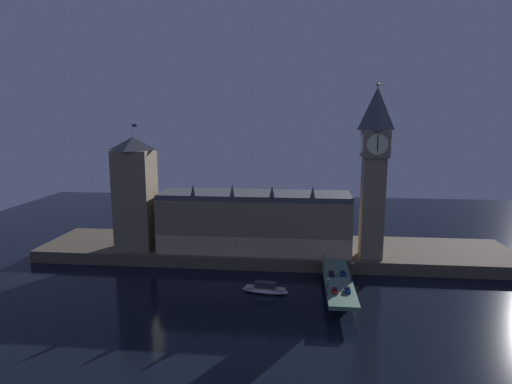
{
  "coord_description": "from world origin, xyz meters",
  "views": [
    {
      "loc": [
        12.03,
        -157.84,
        65.58
      ],
      "look_at": [
        -6.16,
        20.0,
        34.48
      ],
      "focal_mm": 30.0,
      "sensor_mm": 36.0,
      "label": 1
    }
  ],
  "objects_px": {
    "car_northbound_trail": "(335,290)",
    "boat_upstream": "(265,289)",
    "street_lamp_far": "(323,256)",
    "car_southbound_trail": "(343,273)",
    "victoria_tower": "(135,193)",
    "pedestrian_near_rail": "(328,285)",
    "clock_tower": "(374,167)",
    "pedestrian_mid_walk": "(351,278)",
    "car_northbound_lead": "(332,273)",
    "street_lamp_mid": "(352,269)",
    "pedestrian_far_rail": "(325,268)",
    "street_lamp_near": "(328,285)",
    "car_southbound_lead": "(348,290)"
  },
  "relations": [
    {
      "from": "car_northbound_lead",
      "to": "car_southbound_trail",
      "type": "xyz_separation_m",
      "value": [
        4.46,
        0.95,
        -0.04
      ]
    },
    {
      "from": "pedestrian_near_rail",
      "to": "street_lamp_far",
      "type": "distance_m",
      "value": 22.63
    },
    {
      "from": "car_northbound_trail",
      "to": "street_lamp_far",
      "type": "relative_size",
      "value": 0.64
    },
    {
      "from": "victoria_tower",
      "to": "street_lamp_far",
      "type": "relative_size",
      "value": 8.45
    },
    {
      "from": "pedestrian_mid_walk",
      "to": "pedestrian_far_rail",
      "type": "distance_m",
      "value": 13.5
    },
    {
      "from": "pedestrian_near_rail",
      "to": "street_lamp_near",
      "type": "bearing_deg",
      "value": -93.24
    },
    {
      "from": "victoria_tower",
      "to": "car_southbound_lead",
      "type": "bearing_deg",
      "value": -26.01
    },
    {
      "from": "pedestrian_mid_walk",
      "to": "victoria_tower",
      "type": "bearing_deg",
      "value": 159.92
    },
    {
      "from": "pedestrian_mid_walk",
      "to": "clock_tower",
      "type": "bearing_deg",
      "value": 69.16
    },
    {
      "from": "car_southbound_trail",
      "to": "street_lamp_near",
      "type": "bearing_deg",
      "value": -109.25
    },
    {
      "from": "street_lamp_mid",
      "to": "street_lamp_near",
      "type": "bearing_deg",
      "value": -123.42
    },
    {
      "from": "victoria_tower",
      "to": "car_northbound_trail",
      "type": "distance_m",
      "value": 102.29
    },
    {
      "from": "clock_tower",
      "to": "boat_upstream",
      "type": "relative_size",
      "value": 4.15
    },
    {
      "from": "pedestrian_far_rail",
      "to": "street_lamp_near",
      "type": "height_order",
      "value": "street_lamp_near"
    },
    {
      "from": "street_lamp_near",
      "to": "pedestrian_near_rail",
      "type": "bearing_deg",
      "value": 86.76
    },
    {
      "from": "clock_tower",
      "to": "boat_upstream",
      "type": "bearing_deg",
      "value": -144.15
    },
    {
      "from": "car_southbound_trail",
      "to": "car_northbound_trail",
      "type": "bearing_deg",
      "value": -104.79
    },
    {
      "from": "car_northbound_lead",
      "to": "pedestrian_mid_walk",
      "type": "height_order",
      "value": "pedestrian_mid_walk"
    },
    {
      "from": "pedestrian_near_rail",
      "to": "street_lamp_mid",
      "type": "xyz_separation_m",
      "value": [
        9.31,
        7.66,
        3.66
      ]
    },
    {
      "from": "car_northbound_trail",
      "to": "pedestrian_near_rail",
      "type": "distance_m",
      "value": 4.29
    },
    {
      "from": "car_northbound_trail",
      "to": "boat_upstream",
      "type": "height_order",
      "value": "car_northbound_trail"
    },
    {
      "from": "clock_tower",
      "to": "street_lamp_mid",
      "type": "height_order",
      "value": "clock_tower"
    },
    {
      "from": "clock_tower",
      "to": "street_lamp_far",
      "type": "relative_size",
      "value": 10.91
    },
    {
      "from": "clock_tower",
      "to": "victoria_tower",
      "type": "relative_size",
      "value": 1.29
    },
    {
      "from": "car_northbound_trail",
      "to": "pedestrian_far_rail",
      "type": "bearing_deg",
      "value": 95.93
    },
    {
      "from": "car_northbound_lead",
      "to": "street_lamp_far",
      "type": "relative_size",
      "value": 0.66
    },
    {
      "from": "car_northbound_trail",
      "to": "clock_tower",
      "type": "bearing_deg",
      "value": 66.41
    },
    {
      "from": "victoria_tower",
      "to": "pedestrian_near_rail",
      "type": "bearing_deg",
      "value": -26.23
    },
    {
      "from": "car_northbound_lead",
      "to": "car_northbound_trail",
      "type": "bearing_deg",
      "value": -90.0
    },
    {
      "from": "car_southbound_lead",
      "to": "pedestrian_mid_walk",
      "type": "xyz_separation_m",
      "value": [
        2.23,
        10.52,
        0.29
      ]
    },
    {
      "from": "clock_tower",
      "to": "car_northbound_lead",
      "type": "xyz_separation_m",
      "value": [
        -18.54,
        -26.52,
        -37.94
      ]
    },
    {
      "from": "pedestrian_near_rail",
      "to": "car_northbound_trail",
      "type": "bearing_deg",
      "value": -58.7
    },
    {
      "from": "car_southbound_trail",
      "to": "boat_upstream",
      "type": "xyz_separation_m",
      "value": [
        -29.46,
        -5.89,
        -5.29
      ]
    },
    {
      "from": "car_southbound_lead",
      "to": "clock_tower",
      "type": "bearing_deg",
      "value": 71.32
    },
    {
      "from": "pedestrian_mid_walk",
      "to": "street_lamp_near",
      "type": "height_order",
      "value": "street_lamp_near"
    },
    {
      "from": "victoria_tower",
      "to": "car_southbound_trail",
      "type": "bearing_deg",
      "value": -17.44
    },
    {
      "from": "car_northbound_trail",
      "to": "pedestrian_mid_walk",
      "type": "distance_m",
      "value": 13.15
    },
    {
      "from": "car_northbound_trail",
      "to": "car_southbound_trail",
      "type": "bearing_deg",
      "value": 75.21
    },
    {
      "from": "street_lamp_far",
      "to": "pedestrian_near_rail",
      "type": "bearing_deg",
      "value": -88.98
    },
    {
      "from": "clock_tower",
      "to": "street_lamp_near",
      "type": "xyz_separation_m",
      "value": [
        -21.17,
        -45.85,
        -34.72
      ]
    },
    {
      "from": "car_northbound_lead",
      "to": "street_lamp_mid",
      "type": "bearing_deg",
      "value": -33.06
    },
    {
      "from": "street_lamp_far",
      "to": "victoria_tower",
      "type": "bearing_deg",
      "value": 166.88
    },
    {
      "from": "car_northbound_trail",
      "to": "street_lamp_far",
      "type": "bearing_deg",
      "value": 95.76
    },
    {
      "from": "pedestrian_mid_walk",
      "to": "car_northbound_lead",
      "type": "bearing_deg",
      "value": 145.38
    },
    {
      "from": "car_southbound_trail",
      "to": "pedestrian_mid_walk",
      "type": "xyz_separation_m",
      "value": [
        2.23,
        -5.57,
        0.28
      ]
    },
    {
      "from": "victoria_tower",
      "to": "pedestrian_far_rail",
      "type": "distance_m",
      "value": 92.5
    },
    {
      "from": "victoria_tower",
      "to": "car_southbound_lead",
      "type": "xyz_separation_m",
      "value": [
        92.5,
        -45.14,
        -24.46
      ]
    },
    {
      "from": "car_northbound_trail",
      "to": "street_lamp_far",
      "type": "distance_m",
      "value": 26.42
    },
    {
      "from": "car_southbound_trail",
      "to": "street_lamp_far",
      "type": "distance_m",
      "value": 12.11
    },
    {
      "from": "clock_tower",
      "to": "pedestrian_far_rail",
      "type": "xyz_separation_m",
      "value": [
        -20.77,
        -21.0,
        -37.85
      ]
    }
  ]
}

